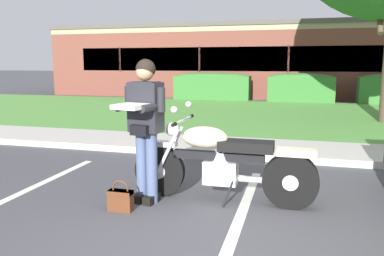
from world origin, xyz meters
TOP-DOWN VIEW (x-y plane):
  - ground_plane at (0.00, 0.00)m, footprint 140.00×140.00m
  - curb_strip at (0.00, 3.25)m, footprint 60.00×0.20m
  - concrete_walk at (0.00, 4.10)m, footprint 60.00×1.50m
  - grass_lawn at (0.00, 9.16)m, footprint 60.00×8.60m
  - stall_stripe_1 at (0.03, 0.20)m, footprint 0.14×4.40m
  - motorcycle at (-0.17, 1.10)m, footprint 2.24×0.82m
  - rider_person at (-1.13, 0.81)m, footprint 0.53×0.63m
  - handbag at (-1.31, 0.47)m, footprint 0.28×0.13m
  - hedge_left at (-3.15, 13.54)m, footprint 3.33×0.90m
  - hedge_center_left at (0.63, 13.54)m, footprint 2.67×0.90m
  - brick_building at (0.06, 20.48)m, footprint 24.07×12.05m

SIDE VIEW (x-z plane):
  - ground_plane at x=0.00m, z-range 0.00..0.00m
  - stall_stripe_1 at x=0.03m, z-range 0.00..0.01m
  - grass_lawn at x=0.00m, z-range 0.00..0.06m
  - concrete_walk at x=0.00m, z-range 0.00..0.08m
  - curb_strip at x=0.00m, z-range 0.00..0.12m
  - handbag at x=-1.31m, z-range -0.04..0.32m
  - motorcycle at x=-0.17m, z-range -0.11..1.07m
  - hedge_left at x=-3.15m, z-range 0.03..1.27m
  - hedge_center_left at x=0.63m, z-range 0.03..1.27m
  - rider_person at x=-1.13m, z-range 0.15..1.86m
  - brick_building at x=0.06m, z-range 0.00..3.53m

